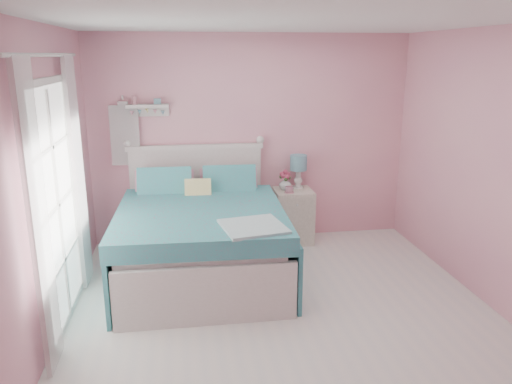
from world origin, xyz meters
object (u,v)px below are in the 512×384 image
object	(u,v)px
table_lamp	(298,165)
vase	(285,184)
bed	(201,238)
teacup	(289,190)
nightstand	(293,216)

from	to	relation	value
table_lamp	vase	distance (m)	0.29
bed	vase	bearing A→B (deg)	39.89
teacup	vase	bearing A→B (deg)	98.24
bed	vase	world-z (taller)	bed
table_lamp	vase	size ratio (longest dim) A/B	2.66
bed	vase	distance (m)	1.45
nightstand	table_lamp	xyz separation A→B (m)	(0.08, 0.10, 0.64)
bed	nightstand	bearing A→B (deg)	36.44
table_lamp	bed	bearing A→B (deg)	-143.97
nightstand	table_lamp	size ratio (longest dim) A/B	1.61
bed	teacup	world-z (taller)	bed
vase	teacup	xyz separation A→B (m)	(0.02, -0.15, -0.04)
vase	nightstand	bearing A→B (deg)	-17.72
bed	table_lamp	size ratio (longest dim) A/B	5.16
bed	nightstand	size ratio (longest dim) A/B	3.21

